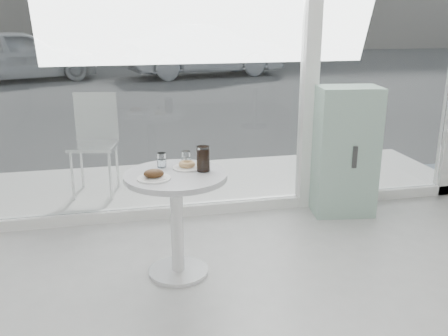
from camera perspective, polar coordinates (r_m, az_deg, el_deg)
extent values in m
cube|color=white|center=(4.81, -1.01, -4.49)|extent=(5.00, 0.12, 0.10)
cube|color=white|center=(4.74, 9.91, 13.00)|extent=(0.14, 0.14, 3.00)
cube|color=white|center=(4.40, -11.24, 11.32)|extent=(3.21, 0.02, 2.60)
cube|color=white|center=(5.09, 18.13, 11.56)|extent=(1.41, 0.02, 2.60)
cylinder|color=white|center=(3.77, -5.23, -11.63)|extent=(0.44, 0.44, 0.03)
cylinder|color=white|center=(3.61, -5.38, -6.68)|extent=(0.09, 0.09, 0.70)
cylinder|color=white|center=(3.47, -5.55, -0.94)|extent=(0.72, 0.72, 0.04)
cube|color=silver|center=(5.55, -2.65, -1.75)|extent=(5.60, 1.60, 0.05)
cube|color=#3A3A3A|center=(17.50, -9.66, 10.96)|extent=(40.00, 24.00, 0.00)
cube|color=#8FB7A2|center=(4.77, 13.68, 1.84)|extent=(0.60, 0.45, 1.21)
cube|color=#333333|center=(4.60, 14.72, 1.20)|extent=(0.04, 0.03, 0.20)
cylinder|color=white|center=(5.15, -16.95, -0.87)|extent=(0.03, 0.03, 0.49)
cylinder|color=white|center=(5.06, -12.88, -0.85)|extent=(0.03, 0.03, 0.49)
cylinder|color=white|center=(5.49, -15.95, 0.34)|extent=(0.03, 0.03, 0.49)
cylinder|color=white|center=(5.41, -12.12, 0.37)|extent=(0.03, 0.03, 0.49)
cube|color=white|center=(5.20, -14.68, 2.48)|extent=(0.52, 0.52, 0.03)
cube|color=white|center=(5.34, -14.40, 5.78)|extent=(0.43, 0.11, 0.49)
imported|color=silver|center=(15.43, -22.53, 11.84)|extent=(4.61, 3.02, 1.46)
imported|color=#9A9CA1|center=(15.52, -2.27, 13.26)|extent=(4.87, 2.48, 1.53)
cylinder|color=white|center=(3.36, -8.01, -1.18)|extent=(0.23, 0.23, 0.01)
cube|color=white|center=(3.35, -7.66, -1.05)|extent=(0.11, 0.10, 0.00)
ellipsoid|color=#331C0E|center=(3.35, -8.03, -0.63)|extent=(0.14, 0.11, 0.06)
ellipsoid|color=#331C0E|center=(3.37, -7.47, -0.57)|extent=(0.07, 0.06, 0.04)
cylinder|color=white|center=(3.57, -4.25, 0.04)|extent=(0.20, 0.20, 0.01)
torus|color=tan|center=(3.56, -4.26, 0.44)|extent=(0.12, 0.12, 0.04)
cylinder|color=white|center=(3.60, -7.14, 0.90)|extent=(0.07, 0.07, 0.11)
cylinder|color=white|center=(3.61, -7.13, 0.56)|extent=(0.05, 0.05, 0.06)
cylinder|color=white|center=(3.62, -4.35, 1.09)|extent=(0.07, 0.07, 0.11)
cylinder|color=white|center=(3.63, -4.34, 0.74)|extent=(0.06, 0.06, 0.06)
cylinder|color=white|center=(3.48, -2.39, 1.06)|extent=(0.09, 0.09, 0.18)
cylinder|color=black|center=(3.49, -2.39, 0.94)|extent=(0.08, 0.08, 0.16)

